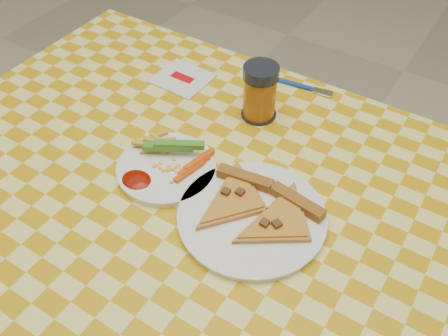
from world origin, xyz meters
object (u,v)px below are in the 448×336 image
at_px(table, 209,214).
at_px(plate_left, 166,169).
at_px(plate_right, 252,218).
at_px(drink_glass, 260,92).

distance_m(table, plate_left, 0.13).
relative_size(plate_left, plate_right, 0.73).
height_order(plate_left, drink_glass, drink_glass).
height_order(plate_left, plate_right, same).
xyz_separation_m(plate_right, drink_glass, (-0.14, 0.27, 0.06)).
distance_m(plate_right, drink_glass, 0.31).
bearing_deg(plate_left, table, 1.34).
bearing_deg(plate_left, plate_right, -4.45).
relative_size(table, drink_glass, 10.06).
bearing_deg(drink_glass, plate_left, -105.12).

